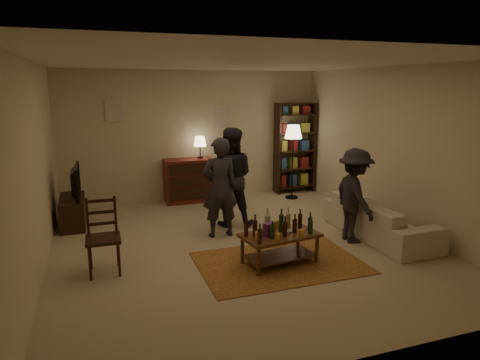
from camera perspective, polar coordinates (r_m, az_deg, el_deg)
name	(u,v)px	position (r m, az deg, el deg)	size (l,w,h in m)	color
floor	(241,244)	(6.62, 0.13, -8.57)	(6.00, 6.00, 0.00)	#C6B793
room_shell	(163,114)	(8.94, -10.24, 8.65)	(6.00, 6.00, 6.00)	beige
rug	(279,263)	(5.99, 5.27, -10.92)	(2.20, 1.50, 0.01)	brown
coffee_table	(279,236)	(5.84, 5.28, -7.49)	(1.11, 0.71, 0.76)	brown
dining_chair	(103,233)	(5.82, -17.84, -6.73)	(0.44, 0.44, 0.99)	black
tv_stand	(72,204)	(7.90, -21.43, -3.03)	(0.40, 1.00, 1.06)	black
dresser	(189,179)	(8.95, -6.76, 0.10)	(1.00, 0.50, 1.36)	maroon
bookshelf	(295,147)	(9.71, 7.29, 4.40)	(0.90, 0.34, 2.02)	black
floor_lamp	(293,137)	(9.09, 7.11, 5.74)	(0.36, 0.36, 1.58)	black
sofa	(379,219)	(7.19, 18.08, -4.92)	(2.08, 0.81, 0.61)	beige
person_left	(220,188)	(6.77, -2.74, -1.03)	(0.58, 0.38, 1.60)	#292831
person_right	(230,177)	(7.31, -1.32, 0.39)	(0.83, 0.64, 1.70)	#222229
person_by_sofa	(355,196)	(6.78, 15.03, -2.03)	(0.94, 0.54, 1.46)	#222128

